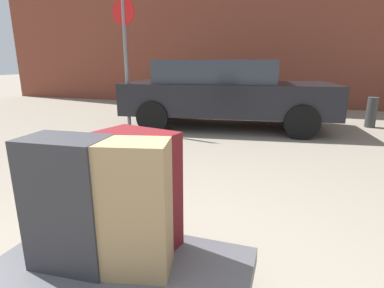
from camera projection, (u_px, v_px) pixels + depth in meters
luggage_cart at (123, 274)px, 1.64m from camera, size 1.35×0.72×0.34m
suitcase_maroon_center at (139, 190)px, 1.71m from camera, size 0.47×0.35×0.67m
suitcase_charcoal_front_left at (70, 203)px, 1.54m from camera, size 0.43×0.29×0.69m
suitcase_tan_rear_left at (135, 209)px, 1.48m from camera, size 0.38×0.30×0.68m
parked_car at (225, 92)px, 6.52m from camera, size 4.50×2.37×1.42m
bollard_kerb_near at (371, 112)px, 6.57m from camera, size 0.21×0.21×0.65m
no_parking_sign at (126, 52)px, 5.90m from camera, size 0.50×0.08×2.54m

